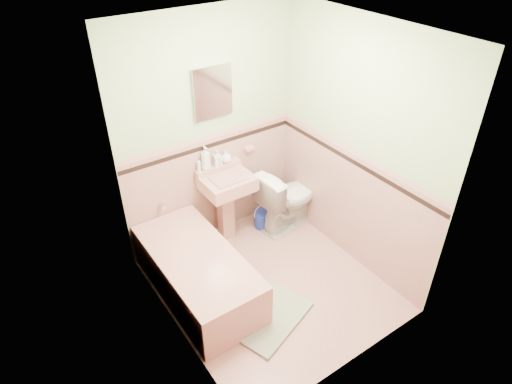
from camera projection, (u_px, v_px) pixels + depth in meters
floor at (270, 285)px, 4.54m from camera, size 2.20×2.20×0.00m
ceiling at (276, 32)px, 3.13m from camera, size 2.20×2.20×0.00m
wall_back at (209, 134)px, 4.58m from camera, size 2.50×0.00×2.50m
wall_front at (367, 252)px, 3.08m from camera, size 2.50×0.00×2.50m
wall_left at (166, 222)px, 3.36m from camera, size 0.00×2.50×2.50m
wall_right at (356, 149)px, 4.30m from camera, size 0.00×2.50×2.50m
wainscot_back at (213, 187)px, 4.94m from camera, size 2.00×0.00×2.00m
wainscot_front at (354, 314)px, 3.46m from camera, size 2.00×0.00×2.00m
wainscot_left at (176, 283)px, 3.73m from camera, size 0.00×2.20×2.20m
wainscot_right at (347, 205)px, 4.66m from camera, size 0.00×2.20×2.20m
accent_back at (211, 146)px, 4.64m from camera, size 2.00×0.00×2.00m
accent_front at (362, 265)px, 3.17m from camera, size 2.00×0.00×2.00m
accent_left at (170, 235)px, 3.45m from camera, size 0.00×2.20×2.20m
accent_right at (353, 162)px, 4.37m from camera, size 0.00×2.20×2.20m
cap_back at (210, 137)px, 4.59m from camera, size 2.00×0.00×2.00m
cap_front at (364, 254)px, 3.11m from camera, size 2.00×0.00×2.00m
cap_left at (168, 224)px, 3.39m from camera, size 0.00×2.20×2.20m
cap_right at (354, 153)px, 4.31m from camera, size 0.00×2.20×2.20m
bathtub at (198, 275)px, 4.34m from camera, size 0.70×1.50×0.45m
tub_faucet at (162, 205)px, 4.60m from camera, size 0.04×0.12×0.04m
sink at (228, 209)px, 4.91m from camera, size 0.53×0.48×0.83m
sink_faucet at (220, 162)px, 4.71m from camera, size 0.02×0.02×0.10m
medicine_cabinet at (212, 92)px, 4.33m from camera, size 0.41×0.04×0.51m
soap_dish at (249, 148)px, 4.95m from camera, size 0.11×0.06×0.04m
soap_bottle_left at (205, 158)px, 4.63m from camera, size 0.11×0.11×0.27m
soap_bottle_mid at (217, 158)px, 4.72m from camera, size 0.09×0.09×0.18m
soap_bottle_right at (226, 156)px, 4.78m from camera, size 0.13×0.13×0.15m
tube at (199, 166)px, 4.63m from camera, size 0.04×0.04×0.12m
toilet at (288, 198)px, 5.13m from camera, size 0.80×0.51×0.77m
bucket at (262, 219)px, 5.26m from camera, size 0.28×0.28×0.21m
bath_mat at (269, 317)px, 4.17m from camera, size 0.90×0.74×0.03m
shoe at (256, 311)px, 4.17m from camera, size 0.17×0.11×0.06m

